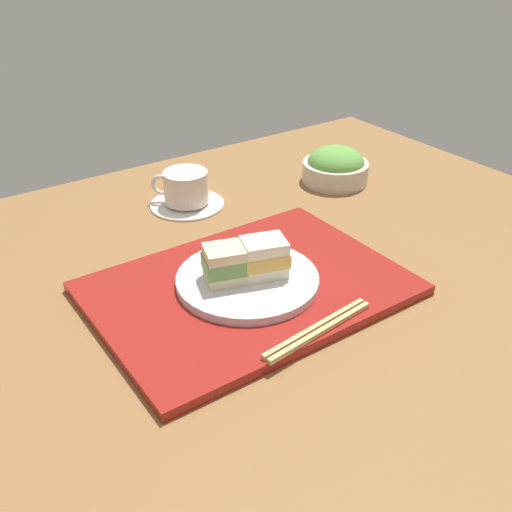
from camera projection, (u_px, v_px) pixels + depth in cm
name	position (u px, v px, depth cm)	size (l,w,h in cm)	color
ground_plane	(233.00, 288.00, 89.59)	(140.00, 100.00, 3.00)	brown
serving_tray	(249.00, 288.00, 85.59)	(43.99, 31.60, 1.49)	maroon
sandwich_plate	(246.00, 280.00, 84.85)	(20.72, 20.72, 1.27)	silver
sandwich_near	(227.00, 264.00, 82.49)	(7.61, 6.57, 5.31)	beige
sandwich_far	(264.00, 257.00, 83.78)	(7.73, 6.80, 5.58)	#EFE5C1
salad_bowl	(335.00, 167.00, 119.32)	(13.39, 13.39, 7.30)	beige
chopsticks_pair	(318.00, 329.00, 75.42)	(18.23, 3.65, 0.70)	tan
coffee_cup	(186.00, 191.00, 109.65)	(13.98, 13.98, 6.79)	silver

